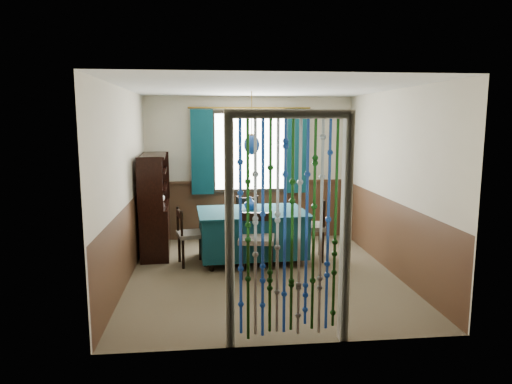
{
  "coord_description": "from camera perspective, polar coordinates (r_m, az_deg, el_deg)",
  "views": [
    {
      "loc": [
        -0.72,
        -5.96,
        2.08
      ],
      "look_at": [
        -0.04,
        0.47,
        1.07
      ],
      "focal_mm": 32.0,
      "sensor_mm": 36.0,
      "label": 1
    }
  ],
  "objects": [
    {
      "name": "bowl_shelf",
      "position": [
        7.05,
        -12.39,
        0.67
      ],
      "size": [
        0.24,
        0.24,
        0.05
      ],
      "primitive_type": "imported",
      "rotation": [
        0.0,
        0.0,
        -0.26
      ],
      "color": "beige",
      "rests_on": "sideboard"
    },
    {
      "name": "wall_right",
      "position": [
        6.52,
        16.79,
        1.19
      ],
      "size": [
        0.0,
        4.0,
        4.0
      ],
      "primitive_type": "plane",
      "rotation": [
        1.57,
        0.0,
        -1.57
      ],
      "color": "beige",
      "rests_on": "ground"
    },
    {
      "name": "wall_back",
      "position": [
        8.03,
        -0.83,
        2.95
      ],
      "size": [
        3.6,
        0.0,
        3.6
      ],
      "primitive_type": "plane",
      "rotation": [
        1.57,
        0.0,
        0.0
      ],
      "color": "beige",
      "rests_on": "ground"
    },
    {
      "name": "chair_near",
      "position": [
        6.13,
        0.06,
        -6.07
      ],
      "size": [
        0.53,
        0.52,
        0.94
      ],
      "rotation": [
        0.0,
        0.0,
        -0.17
      ],
      "color": "black",
      "rests_on": "floor"
    },
    {
      "name": "pendant_lamp",
      "position": [
        6.64,
        -0.54,
        5.94
      ],
      "size": [
        0.23,
        0.23,
        0.91
      ],
      "color": "olive",
      "rests_on": "ceiling"
    },
    {
      "name": "ceiling",
      "position": [
        6.01,
        0.92,
        12.88
      ],
      "size": [
        4.0,
        4.0,
        0.0
      ],
      "primitive_type": "plane",
      "rotation": [
        3.14,
        0.0,
        0.0
      ],
      "color": "silver",
      "rests_on": "ground"
    },
    {
      "name": "chair_right",
      "position": [
        6.95,
        6.97,
        -4.36
      ],
      "size": [
        0.51,
        0.52,
        0.94
      ],
      "rotation": [
        0.0,
        0.0,
        1.42
      ],
      "color": "black",
      "rests_on": "floor"
    },
    {
      "name": "wainscot_front",
      "position": [
        4.34,
        4.09,
        -12.53
      ],
      "size": [
        3.6,
        0.0,
        3.6
      ],
      "primitive_type": "plane",
      "rotation": [
        -1.57,
        0.0,
        0.0
      ],
      "color": "#472C1B",
      "rests_on": "ground"
    },
    {
      "name": "dining_table",
      "position": [
        6.83,
        -0.52,
        -4.99
      ],
      "size": [
        1.65,
        1.19,
        0.76
      ],
      "rotation": [
        0.0,
        0.0,
        0.06
      ],
      "color": "#0B343D",
      "rests_on": "floor"
    },
    {
      "name": "doorway",
      "position": [
        4.21,
        4.07,
        -5.32
      ],
      "size": [
        1.16,
        0.12,
        2.18
      ],
      "primitive_type": null,
      "color": "silver",
      "rests_on": "ground"
    },
    {
      "name": "window",
      "position": [
        7.96,
        -0.8,
        5.06
      ],
      "size": [
        1.32,
        0.12,
        1.42
      ],
      "primitive_type": "cube",
      "color": "black",
      "rests_on": "wall_back"
    },
    {
      "name": "wainscot_right",
      "position": [
        6.65,
        16.38,
        -5.23
      ],
      "size": [
        0.0,
        4.0,
        4.0
      ],
      "primitive_type": "plane",
      "rotation": [
        1.57,
        0.0,
        -1.57
      ],
      "color": "#472C1B",
      "rests_on": "ground"
    },
    {
      "name": "chair_left",
      "position": [
        6.72,
        -8.3,
        -5.3
      ],
      "size": [
        0.48,
        0.49,
        0.84
      ],
      "rotation": [
        0.0,
        0.0,
        -1.35
      ],
      "color": "black",
      "rests_on": "floor"
    },
    {
      "name": "floor",
      "position": [
        6.35,
        0.86,
        -10.24
      ],
      "size": [
        4.0,
        4.0,
        0.0
      ],
      "primitive_type": "plane",
      "color": "brown",
      "rests_on": "ground"
    },
    {
      "name": "sideboard",
      "position": [
        7.37,
        -12.53,
        -3.28
      ],
      "size": [
        0.49,
        1.23,
        1.57
      ],
      "rotation": [
        0.0,
        0.0,
        0.06
      ],
      "color": "black",
      "rests_on": "floor"
    },
    {
      "name": "wainscot_left",
      "position": [
        6.25,
        -15.69,
        -6.1
      ],
      "size": [
        0.0,
        4.0,
        4.0
      ],
      "primitive_type": "plane",
      "rotation": [
        1.57,
        0.0,
        1.57
      ],
      "color": "#472C1B",
      "rests_on": "ground"
    },
    {
      "name": "chair_far",
      "position": [
        7.56,
        -0.98,
        -3.59
      ],
      "size": [
        0.43,
        0.42,
        0.84
      ],
      "rotation": [
        0.0,
        0.0,
        3.19
      ],
      "color": "black",
      "rests_on": "floor"
    },
    {
      "name": "vase_table",
      "position": [
        6.85,
        -0.72,
        -1.46
      ],
      "size": [
        0.22,
        0.22,
        0.18
      ],
      "primitive_type": "imported",
      "rotation": [
        0.0,
        0.0,
        0.33
      ],
      "color": "navy",
      "rests_on": "dining_table"
    },
    {
      "name": "wainscot_back",
      "position": [
        8.13,
        -0.81,
        -2.33
      ],
      "size": [
        3.6,
        0.0,
        3.6
      ],
      "primitive_type": "plane",
      "rotation": [
        1.57,
        0.0,
        0.0
      ],
      "color": "#472C1B",
      "rests_on": "ground"
    },
    {
      "name": "vase_sideboard",
      "position": [
        7.51,
        -11.97,
        -0.46
      ],
      "size": [
        0.25,
        0.25,
        0.2
      ],
      "primitive_type": "imported",
      "rotation": [
        0.0,
        0.0,
        0.43
      ],
      "color": "beige",
      "rests_on": "sideboard"
    },
    {
      "name": "wall_left",
      "position": [
        6.11,
        -16.12,
        0.72
      ],
      "size": [
        0.0,
        4.0,
        4.0
      ],
      "primitive_type": "plane",
      "rotation": [
        1.57,
        0.0,
        1.57
      ],
      "color": "beige",
      "rests_on": "ground"
    },
    {
      "name": "wall_front",
      "position": [
        4.11,
        4.24,
        -2.82
      ],
      "size": [
        3.6,
        0.0,
        3.6
      ],
      "primitive_type": "plane",
      "rotation": [
        -1.57,
        0.0,
        0.0
      ],
      "color": "beige",
      "rests_on": "ground"
    }
  ]
}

